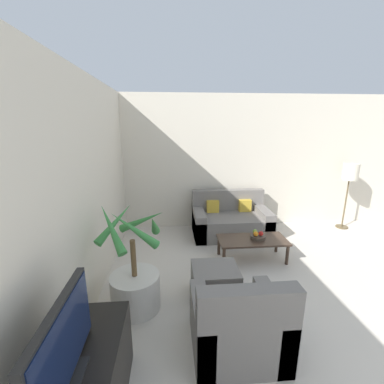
% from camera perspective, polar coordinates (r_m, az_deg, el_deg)
% --- Properties ---
extents(wall_back, '(8.64, 0.06, 2.70)m').
position_cam_1_polar(wall_back, '(5.84, 21.56, 6.25)').
color(wall_back, beige).
rests_on(wall_back, ground_plane).
extents(wall_left, '(0.06, 7.60, 2.70)m').
position_cam_1_polar(wall_left, '(2.48, -27.69, -5.08)').
color(wall_left, beige).
rests_on(wall_left, ground_plane).
extents(television, '(0.18, 0.81, 0.53)m').
position_cam_1_polar(television, '(1.91, -26.74, -28.09)').
color(television, black).
rests_on(television, tv_console).
extents(potted_palm, '(0.80, 0.79, 1.33)m').
position_cam_1_polar(potted_palm, '(3.23, -12.56, -18.59)').
color(potted_palm, beige).
rests_on(potted_palm, ground_plane).
extents(sofa_loveseat, '(1.46, 0.85, 0.83)m').
position_cam_1_polar(sofa_loveseat, '(5.14, 8.53, -6.36)').
color(sofa_loveseat, slate).
rests_on(sofa_loveseat, ground_plane).
extents(floor_lamp, '(0.30, 0.30, 1.36)m').
position_cam_1_polar(floor_lamp, '(6.06, 31.67, 3.19)').
color(floor_lamp, brown).
rests_on(floor_lamp, ground_plane).
extents(coffee_table, '(1.09, 0.50, 0.35)m').
position_cam_1_polar(coffee_table, '(4.28, 13.25, -10.66)').
color(coffee_table, '#38281E').
rests_on(coffee_table, ground_plane).
extents(fruit_bowl, '(0.24, 0.24, 0.05)m').
position_cam_1_polar(fruit_bowl, '(4.29, 14.41, -9.62)').
color(fruit_bowl, '#42382D').
rests_on(fruit_bowl, coffee_table).
extents(apple_red, '(0.08, 0.08, 0.08)m').
position_cam_1_polar(apple_red, '(4.26, 15.07, -8.92)').
color(apple_red, red).
rests_on(apple_red, fruit_bowl).
extents(apple_green, '(0.08, 0.08, 0.08)m').
position_cam_1_polar(apple_green, '(4.31, 13.84, -8.53)').
color(apple_green, olive).
rests_on(apple_green, fruit_bowl).
extents(orange_fruit, '(0.08, 0.08, 0.08)m').
position_cam_1_polar(orange_fruit, '(4.23, 14.00, -9.01)').
color(orange_fruit, orange).
rests_on(orange_fruit, fruit_bowl).
extents(armchair, '(0.85, 0.77, 0.87)m').
position_cam_1_polar(armchair, '(2.76, 10.17, -27.19)').
color(armchair, slate).
rests_on(armchair, ground_plane).
extents(ottoman, '(0.58, 0.50, 0.38)m').
position_cam_1_polar(ottoman, '(3.46, 5.12, -19.15)').
color(ottoman, slate).
rests_on(ottoman, ground_plane).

